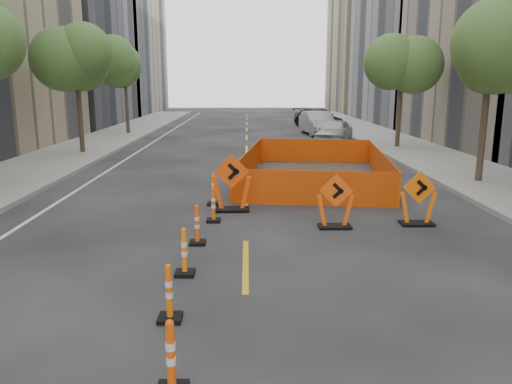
{
  "coord_description": "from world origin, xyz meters",
  "views": [
    {
      "loc": [
        0.04,
        -5.56,
        3.6
      ],
      "look_at": [
        0.24,
        5.84,
        1.1
      ],
      "focal_mm": 35.0,
      "sensor_mm": 36.0,
      "label": 1
    }
  ],
  "objects_px": {
    "channelizer_5": "(197,225)",
    "parked_car_near": "(334,132)",
    "parked_car_mid": "(318,123)",
    "parked_car_far": "(318,118)",
    "channelizer_4": "(184,251)",
    "chevron_sign_left": "(232,183)",
    "chevron_sign_center": "(335,201)",
    "chevron_sign_right": "(418,198)",
    "channelizer_7": "(213,189)",
    "channelizer_6": "(213,205)",
    "channelizer_2": "(171,357)",
    "channelizer_3": "(169,292)"
  },
  "relations": [
    {
      "from": "channelizer_5",
      "to": "parked_car_near",
      "type": "xyz_separation_m",
      "value": [
        6.41,
        19.18,
        0.27
      ]
    },
    {
      "from": "channelizer_5",
      "to": "parked_car_mid",
      "type": "xyz_separation_m",
      "value": [
        6.13,
        24.43,
        0.36
      ]
    },
    {
      "from": "channelizer_5",
      "to": "parked_car_far",
      "type": "distance_m",
      "value": 31.01
    },
    {
      "from": "channelizer_4",
      "to": "channelizer_5",
      "type": "xyz_separation_m",
      "value": [
        0.06,
        1.87,
        -0.01
      ]
    },
    {
      "from": "chevron_sign_left",
      "to": "parked_car_mid",
      "type": "bearing_deg",
      "value": 80.86
    },
    {
      "from": "parked_car_mid",
      "to": "chevron_sign_center",
      "type": "bearing_deg",
      "value": -103.07
    },
    {
      "from": "channelizer_5",
      "to": "chevron_sign_left",
      "type": "bearing_deg",
      "value": 77.02
    },
    {
      "from": "chevron_sign_right",
      "to": "parked_car_near",
      "type": "xyz_separation_m",
      "value": [
        0.88,
        17.69,
        0.02
      ]
    },
    {
      "from": "channelizer_4",
      "to": "chevron_sign_left",
      "type": "height_order",
      "value": "chevron_sign_left"
    },
    {
      "from": "channelizer_7",
      "to": "chevron_sign_left",
      "type": "relative_size",
      "value": 0.59
    },
    {
      "from": "parked_car_near",
      "to": "channelizer_6",
      "type": "bearing_deg",
      "value": -88.08
    },
    {
      "from": "channelizer_2",
      "to": "parked_car_near",
      "type": "bearing_deg",
      "value": 76.04
    },
    {
      "from": "channelizer_7",
      "to": "parked_car_mid",
      "type": "height_order",
      "value": "parked_car_mid"
    },
    {
      "from": "channelizer_3",
      "to": "chevron_sign_left",
      "type": "bearing_deg",
      "value": 83.6
    },
    {
      "from": "channelizer_6",
      "to": "parked_car_near",
      "type": "xyz_separation_m",
      "value": [
        6.16,
        17.31,
        0.27
      ]
    },
    {
      "from": "parked_car_mid",
      "to": "chevron_sign_left",
      "type": "bearing_deg",
      "value": -110.48
    },
    {
      "from": "channelizer_4",
      "to": "chevron_sign_center",
      "type": "bearing_deg",
      "value": 42.43
    },
    {
      "from": "channelizer_3",
      "to": "parked_car_mid",
      "type": "relative_size",
      "value": 0.19
    },
    {
      "from": "channelizer_4",
      "to": "chevron_sign_right",
      "type": "relative_size",
      "value": 0.66
    },
    {
      "from": "parked_car_near",
      "to": "parked_car_mid",
      "type": "xyz_separation_m",
      "value": [
        -0.28,
        5.25,
        0.09
      ]
    },
    {
      "from": "channelizer_7",
      "to": "chevron_sign_center",
      "type": "distance_m",
      "value": 4.09
    },
    {
      "from": "channelizer_2",
      "to": "parked_car_near",
      "type": "height_order",
      "value": "parked_car_near"
    },
    {
      "from": "channelizer_3",
      "to": "channelizer_7",
      "type": "xyz_separation_m",
      "value": [
        0.18,
        7.48,
        0.02
      ]
    },
    {
      "from": "chevron_sign_left",
      "to": "parked_car_near",
      "type": "bearing_deg",
      "value": 75.64
    },
    {
      "from": "parked_car_near",
      "to": "chevron_sign_right",
      "type": "bearing_deg",
      "value": -71.32
    },
    {
      "from": "channelizer_3",
      "to": "parked_car_mid",
      "type": "distance_m",
      "value": 28.85
    },
    {
      "from": "channelizer_6",
      "to": "parked_car_mid",
      "type": "height_order",
      "value": "parked_car_mid"
    },
    {
      "from": "channelizer_6",
      "to": "parked_car_far",
      "type": "height_order",
      "value": "parked_car_far"
    },
    {
      "from": "channelizer_4",
      "to": "parked_car_near",
      "type": "height_order",
      "value": "parked_car_near"
    },
    {
      "from": "chevron_sign_right",
      "to": "parked_car_mid",
      "type": "xyz_separation_m",
      "value": [
        0.6,
        22.94,
        0.11
      ]
    },
    {
      "from": "channelizer_6",
      "to": "parked_car_far",
      "type": "distance_m",
      "value": 29.13
    },
    {
      "from": "chevron_sign_left",
      "to": "channelizer_6",
      "type": "bearing_deg",
      "value": -106.27
    },
    {
      "from": "channelizer_2",
      "to": "chevron_sign_left",
      "type": "distance_m",
      "value": 8.66
    },
    {
      "from": "channelizer_2",
      "to": "channelizer_4",
      "type": "relative_size",
      "value": 1.01
    },
    {
      "from": "channelizer_4",
      "to": "channelizer_5",
      "type": "relative_size",
      "value": 1.02
    },
    {
      "from": "chevron_sign_right",
      "to": "channelizer_3",
      "type": "bearing_deg",
      "value": -138.27
    },
    {
      "from": "channelizer_4",
      "to": "chevron_sign_center",
      "type": "distance_m",
      "value": 4.63
    },
    {
      "from": "channelizer_5",
      "to": "chevron_sign_center",
      "type": "bearing_deg",
      "value": 20.44
    },
    {
      "from": "chevron_sign_right",
      "to": "parked_car_near",
      "type": "height_order",
      "value": "parked_car_near"
    },
    {
      "from": "channelizer_4",
      "to": "channelizer_7",
      "type": "height_order",
      "value": "channelizer_7"
    },
    {
      "from": "channelizer_6",
      "to": "parked_car_far",
      "type": "xyz_separation_m",
      "value": [
        6.72,
        28.34,
        0.32
      ]
    },
    {
      "from": "chevron_sign_right",
      "to": "parked_car_mid",
      "type": "relative_size",
      "value": 0.28
    },
    {
      "from": "chevron_sign_right",
      "to": "chevron_sign_center",
      "type": "bearing_deg",
      "value": -175.07
    },
    {
      "from": "parked_car_far",
      "to": "channelizer_4",
      "type": "bearing_deg",
      "value": -126.21
    },
    {
      "from": "channelizer_7",
      "to": "channelizer_4",
      "type": "bearing_deg",
      "value": -91.85
    },
    {
      "from": "channelizer_6",
      "to": "chevron_sign_left",
      "type": "height_order",
      "value": "chevron_sign_left"
    },
    {
      "from": "parked_car_far",
      "to": "channelizer_2",
      "type": "bearing_deg",
      "value": -124.48
    },
    {
      "from": "channelizer_2",
      "to": "channelizer_5",
      "type": "height_order",
      "value": "channelizer_2"
    },
    {
      "from": "channelizer_3",
      "to": "chevron_sign_right",
      "type": "xyz_separation_m",
      "value": [
        5.59,
        5.23,
        0.25
      ]
    },
    {
      "from": "channelizer_5",
      "to": "channelizer_6",
      "type": "distance_m",
      "value": 1.89
    }
  ]
}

